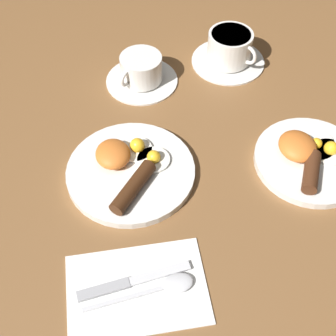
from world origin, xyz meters
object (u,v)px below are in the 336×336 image
at_px(teacup_far, 230,50).
at_px(spoon, 166,286).
at_px(breakfast_plate_near, 130,169).
at_px(breakfast_plate_far, 309,157).
at_px(teacup_near, 141,72).
at_px(knife, 128,282).

relative_size(teacup_far, spoon, 0.95).
bearing_deg(spoon, breakfast_plate_near, 90.07).
bearing_deg(spoon, teacup_far, 59.15).
distance_m(breakfast_plate_far, teacup_near, 0.40).
bearing_deg(breakfast_plate_near, teacup_far, 132.12).
relative_size(breakfast_plate_near, teacup_near, 1.51).
bearing_deg(breakfast_plate_far, knife, -67.96).
xyz_separation_m(breakfast_plate_near, teacup_far, (-0.26, 0.29, 0.02)).
relative_size(breakfast_plate_far, knife, 1.15).
bearing_deg(teacup_far, breakfast_plate_near, -47.88).
bearing_deg(breakfast_plate_near, spoon, 1.51).
distance_m(teacup_near, spoon, 0.49).
bearing_deg(spoon, teacup_near, 79.96).
height_order(breakfast_plate_far, knife, breakfast_plate_far).
height_order(breakfast_plate_far, teacup_near, teacup_near).
xyz_separation_m(breakfast_plate_near, teacup_near, (-0.25, 0.08, 0.02)).
relative_size(knife, spoon, 1.05).
distance_m(breakfast_plate_near, teacup_near, 0.26).
bearing_deg(teacup_near, spoon, -8.60).
xyz_separation_m(breakfast_plate_far, teacup_far, (-0.32, -0.04, 0.02)).
distance_m(breakfast_plate_near, spoon, 0.24).
relative_size(teacup_near, teacup_far, 0.95).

